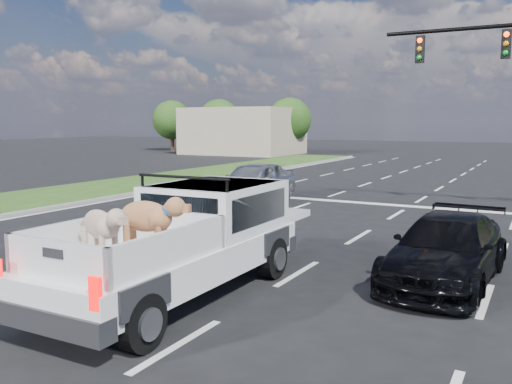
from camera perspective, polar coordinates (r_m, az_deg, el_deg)
ground at (r=11.80m, az=-3.49°, el=-7.48°), size 160.00×160.00×0.00m
road_markings at (r=17.59m, az=7.86°, el=-2.59°), size 17.75×60.00×0.01m
grass_median_left at (r=23.70m, az=-19.70°, el=-0.29°), size 5.00×60.00×0.10m
curb_left at (r=21.95m, az=-15.41°, el=-0.64°), size 0.15×60.00×0.14m
building_left at (r=52.58m, az=-1.37°, el=6.43°), size 10.00×8.00×4.40m
tree_far_a at (r=59.76m, az=-8.83°, el=7.50°), size 4.20×4.20×5.40m
tree_far_b at (r=56.35m, az=-3.92°, el=7.58°), size 4.20×4.20×5.40m
tree_far_c at (r=52.53m, az=3.55°, el=7.61°), size 4.20×4.20×5.40m
pickup_truck at (r=9.56m, az=-7.68°, el=-5.02°), size 2.13×5.62×2.10m
silver_sedan at (r=20.46m, az=-0.21°, el=1.06°), size 1.92×4.60×1.56m
black_coupe at (r=10.87m, az=19.40°, el=-5.76°), size 2.01×4.44×1.26m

